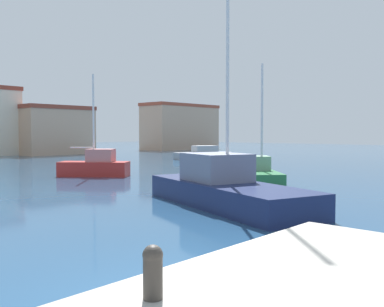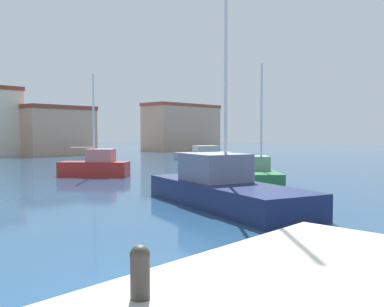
{
  "view_description": "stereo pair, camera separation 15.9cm",
  "coord_description": "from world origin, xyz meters",
  "px_view_note": "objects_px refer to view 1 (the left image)",
  "views": [
    {
      "loc": [
        -5.09,
        -4.88,
        2.77
      ],
      "look_at": [
        15.81,
        14.34,
        1.42
      ],
      "focal_mm": 40.92,
      "sensor_mm": 36.0,
      "label": 1
    },
    {
      "loc": [
        -4.98,
        -5.0,
        2.77
      ],
      "look_at": [
        15.81,
        14.34,
        1.42
      ],
      "focal_mm": 40.92,
      "sensor_mm": 36.0,
      "label": 2
    }
  ],
  "objects_px": {
    "sailboat_navy_far_left": "(225,187)",
    "sailboat_green_distant_east": "(261,174)",
    "sailboat_red_distant_north": "(95,166)",
    "mooring_bollard": "(153,270)",
    "motorboat_grey_near_pier": "(204,154)"
  },
  "relations": [
    {
      "from": "motorboat_grey_near_pier",
      "to": "sailboat_red_distant_north",
      "type": "bearing_deg",
      "value": -159.29
    },
    {
      "from": "mooring_bollard",
      "to": "motorboat_grey_near_pier",
      "type": "bearing_deg",
      "value": 40.33
    },
    {
      "from": "mooring_bollard",
      "to": "sailboat_red_distant_north",
      "type": "xyz_separation_m",
      "value": [
        13.22,
        19.97,
        -0.66
      ]
    },
    {
      "from": "mooring_bollard",
      "to": "sailboat_red_distant_north",
      "type": "height_order",
      "value": "sailboat_red_distant_north"
    },
    {
      "from": "sailboat_green_distant_east",
      "to": "mooring_bollard",
      "type": "bearing_deg",
      "value": -149.73
    },
    {
      "from": "sailboat_green_distant_east",
      "to": "sailboat_red_distant_north",
      "type": "relative_size",
      "value": 0.99
    },
    {
      "from": "mooring_bollard",
      "to": "sailboat_green_distant_east",
      "type": "bearing_deg",
      "value": 30.27
    },
    {
      "from": "sailboat_navy_far_left",
      "to": "sailboat_red_distant_north",
      "type": "distance_m",
      "value": 13.51
    },
    {
      "from": "sailboat_navy_far_left",
      "to": "sailboat_green_distant_east",
      "type": "bearing_deg",
      "value": 23.02
    },
    {
      "from": "sailboat_navy_far_left",
      "to": "sailboat_green_distant_east",
      "type": "height_order",
      "value": "sailboat_navy_far_left"
    },
    {
      "from": "sailboat_green_distant_east",
      "to": "sailboat_red_distant_north",
      "type": "bearing_deg",
      "value": 109.04
    },
    {
      "from": "sailboat_green_distant_east",
      "to": "sailboat_red_distant_north",
      "type": "xyz_separation_m",
      "value": [
        -3.52,
        10.2,
        0.15
      ]
    },
    {
      "from": "mooring_bollard",
      "to": "sailboat_navy_far_left",
      "type": "height_order",
      "value": "sailboat_navy_far_left"
    },
    {
      "from": "sailboat_red_distant_north",
      "to": "sailboat_green_distant_east",
      "type": "bearing_deg",
      "value": -70.96
    },
    {
      "from": "sailboat_navy_far_left",
      "to": "motorboat_grey_near_pier",
      "type": "distance_m",
      "value": 29.71
    }
  ]
}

